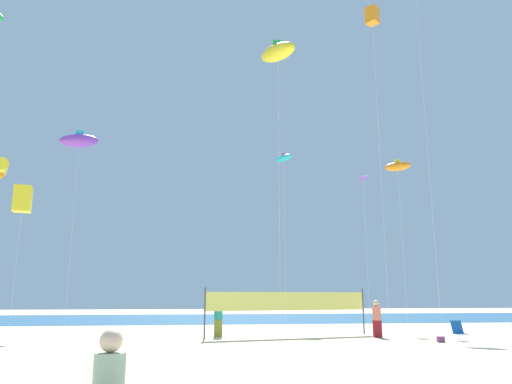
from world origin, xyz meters
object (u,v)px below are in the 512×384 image
Objects in this scene: folding_beach_chair at (459,330)px; kite_violet_inflatable at (79,141)px; kite_cyan_inflatable at (284,159)px; kite_orange_box at (372,17)px; beachgoer_coral_shirt at (377,317)px; beach_handbag at (441,339)px; kite_yellow_box at (23,199)px; kite_orange_inflatable at (398,167)px; kite_yellow_inflatable at (278,52)px; kite_violet_diamond at (363,179)px; kite_yellow_tube at (1,168)px; volleyball_net at (289,303)px; beachgoer_teal_shirt at (218,316)px.

kite_violet_inflatable is (-19.64, 10.23, 11.49)m from folding_beach_chair.
kite_cyan_inflatable is 12.80m from kite_orange_box.
beachgoer_coral_shirt is 5.64× the size of beach_handbag.
kite_orange_inflatable is at bearing -2.05° from kite_yellow_box.
kite_yellow_inflatable is at bearing 166.11° from beach_handbag.
beach_handbag is 14.41m from kite_violet_diamond.
kite_cyan_inflatable is (-4.46, 12.56, 11.66)m from beach_handbag.
kite_orange_inflatable is (23.20, -2.16, 0.35)m from kite_yellow_tube.
beach_handbag is 11.16m from kite_orange_inflatable.
volleyball_net is 15.49m from kite_yellow_box.
kite_orange_box is (16.46, -10.00, 4.18)m from kite_violet_inflatable.
kite_violet_inflatable is 14.12m from kite_cyan_inflatable.
beachgoer_teal_shirt is 0.18× the size of kite_orange_inflatable.
kite_yellow_box is at bearing 159.85° from kite_yellow_inflatable.
volleyball_net is 7.28m from beach_handbag.
kite_cyan_inflatable is 0.73× the size of kite_orange_box.
kite_orange_box is (4.00, -3.06, 14.50)m from volleyball_net.
folding_beach_chair is (10.71, -3.60, -0.52)m from beachgoer_teal_shirt.
kite_violet_diamond reaches higher than kite_yellow_tube.
kite_yellow_tube is 23.30m from kite_orange_inflatable.
kite_yellow_tube is (-20.24, 5.18, 8.27)m from beachgoer_coral_shirt.
kite_yellow_tube is (-15.20, 6.31, -5.04)m from kite_yellow_inflatable.
kite_yellow_box is (-20.20, 6.59, 7.05)m from beach_handbag.
kite_orange_box reaches higher than beach_handbag.
beach_handbag is 0.03× the size of kite_violet_inflatable.
kite_violet_diamond reaches higher than kite_orange_inflatable.
beach_handbag is 0.03× the size of kite_yellow_tube.
beachgoer_coral_shirt is 0.18× the size of kite_orange_inflatable.
kite_violet_diamond is 0.84× the size of kite_cyan_inflatable.
kite_yellow_box reaches higher than volleyball_net.
beachgoer_teal_shirt is 0.15× the size of kite_violet_inflatable.
beachgoer_coral_shirt is 0.97× the size of beachgoer_teal_shirt.
kite_yellow_box is 0.53× the size of kite_yellow_inflatable.
kite_cyan_inflatable is at bearing 101.79° from kite_orange_box.
kite_yellow_tube reaches higher than beachgoer_coral_shirt.
folding_beach_chair is 2.79× the size of beach_handbag.
kite_orange_box is at bearing -164.99° from beachgoer_coral_shirt.
beachgoer_teal_shirt is 0.11× the size of kite_orange_box.
kite_cyan_inflatable reaches higher than kite_orange_inflatable.
beachgoer_coral_shirt is 0.19× the size of kite_yellow_tube.
beachgoer_teal_shirt is at bearing -148.00° from kite_violet_diamond.
beach_handbag is (5.99, -3.84, -1.51)m from volleyball_net.
kite_violet_diamond is at bearing 6.41° from kite_yellow_tube.
kite_yellow_tube is 0.58× the size of kite_orange_box.
beachgoer_coral_shirt is 0.14× the size of kite_violet_inflatable.
kite_orange_inflatable is at bearing 57.93° from kite_orange_box.
beach_handbag is at bearing -32.65° from volleyball_net.
kite_orange_inflatable reaches higher than beachgoer_teal_shirt.
kite_yellow_inflatable is (2.70, -2.46, 13.28)m from beachgoer_teal_shirt.
kite_violet_inflatable reaches higher than volleyball_net.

